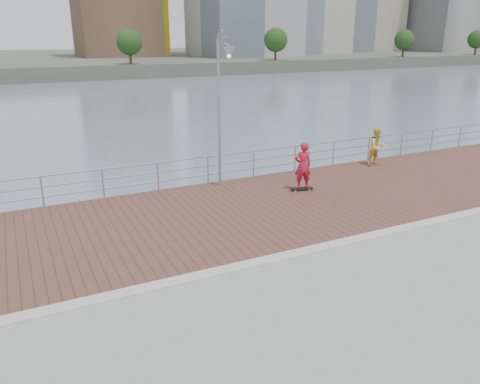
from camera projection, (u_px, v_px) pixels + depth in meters
name	position (u px, v px, depth m)	size (l,w,h in m)	color
water	(271.00, 324.00, 13.09)	(400.00, 400.00, 0.00)	slate
brick_lane	(219.00, 215.00, 15.50)	(40.00, 6.80, 0.02)	brown
curb	(273.00, 259.00, 12.44)	(40.00, 0.40, 0.06)	#B7B5AD
far_shore	(28.00, 61.00, 116.78)	(320.00, 95.00, 2.50)	#4C5142
guardrail	(183.00, 170.00, 18.17)	(39.06, 0.06, 1.13)	#8C9EA8
street_lamp	(223.00, 85.00, 16.91)	(0.41, 1.18, 5.57)	gray
skateboard	(302.00, 188.00, 17.87)	(0.90, 0.42, 0.10)	black
skateboarder	(303.00, 166.00, 17.58)	(0.65, 0.43, 1.79)	#BB1832
bystander	(377.00, 147.00, 21.08)	(0.82, 0.64, 1.69)	#F2BB47
shoreline_trees	(175.00, 42.00, 86.29)	(169.45, 4.81, 6.41)	#473323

